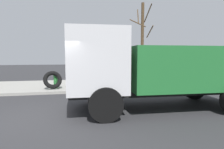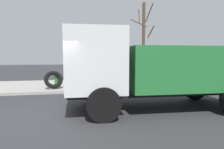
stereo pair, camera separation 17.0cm
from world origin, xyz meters
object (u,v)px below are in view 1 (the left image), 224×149
(fire_hydrant, at_px, (56,80))
(stop_sign, at_px, (99,61))
(loose_tire, at_px, (53,80))
(dump_truck_green, at_px, (155,68))
(bare_tree, at_px, (142,41))

(fire_hydrant, distance_m, stop_sign, 2.84)
(loose_tire, distance_m, dump_truck_green, 6.28)
(bare_tree, bearing_deg, dump_truck_green, -105.42)
(dump_truck_green, bearing_deg, fire_hydrant, 130.82)
(loose_tire, height_order, dump_truck_green, dump_truck_green)
(loose_tire, bearing_deg, dump_truck_green, -46.20)
(fire_hydrant, distance_m, bare_tree, 6.29)
(stop_sign, bearing_deg, fire_hydrant, 166.28)
(loose_tire, distance_m, stop_sign, 2.89)
(stop_sign, relative_size, bare_tree, 0.43)
(fire_hydrant, relative_size, stop_sign, 0.39)
(loose_tire, relative_size, bare_tree, 0.19)
(stop_sign, xyz_separation_m, dump_truck_green, (1.64, -4.21, -0.17))
(fire_hydrant, xyz_separation_m, stop_sign, (2.52, -0.62, 1.15))
(stop_sign, bearing_deg, dump_truck_green, -68.67)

